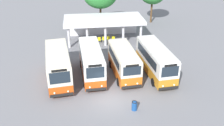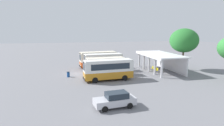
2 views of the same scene
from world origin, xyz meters
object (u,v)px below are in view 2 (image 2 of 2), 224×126
city_bus_nearest_orange (98,59)px  parked_car_flank (115,100)px  city_bus_middle_cream (105,66)px  waiting_chair_middle_seat (156,69)px  waiting_chair_fourth_seat (157,70)px  city_bus_second_in_row (103,62)px  city_bus_fourth_amber (108,69)px  litter_bin_apron (68,74)px  waiting_chair_second_from_end (154,68)px  waiting_chair_end_by_column (152,68)px

city_bus_nearest_orange → parked_car_flank: (21.52, -1.78, -1.05)m
city_bus_middle_cream → waiting_chair_middle_seat: (-0.47, 10.01, -1.22)m
waiting_chair_middle_seat → waiting_chair_fourth_seat: bearing=-10.0°
city_bus_second_in_row → city_bus_middle_cream: bearing=-4.9°
city_bus_second_in_row → waiting_chair_fourth_seat: size_ratio=8.78×
city_bus_fourth_amber → parked_car_flank: bearing=-8.6°
city_bus_nearest_orange → litter_bin_apron: (6.98, -6.32, -1.42)m
city_bus_nearest_orange → waiting_chair_second_from_end: size_ratio=9.19×
waiting_chair_middle_seat → city_bus_middle_cream: bearing=-87.3°
city_bus_second_in_row → waiting_chair_fourth_seat: city_bus_second_in_row is taller
city_bus_nearest_orange → waiting_chair_fourth_seat: 12.49m
city_bus_middle_cream → waiting_chair_fourth_seat: size_ratio=8.12×
waiting_chair_end_by_column → city_bus_nearest_orange: bearing=-117.6°
waiting_chair_end_by_column → waiting_chair_middle_seat: (1.40, 0.10, 0.00)m
waiting_chair_fourth_seat → city_bus_nearest_orange: bearing=-126.3°
parked_car_flank → waiting_chair_fourth_seat: (-14.17, 11.79, -0.31)m
waiting_chair_fourth_seat → litter_bin_apron: litter_bin_apron is taller
parked_car_flank → waiting_chair_middle_seat: bearing=141.3°
waiting_chair_end_by_column → waiting_chair_middle_seat: bearing=3.9°
parked_car_flank → waiting_chair_second_from_end: (-15.57, 11.90, -0.31)m
waiting_chair_middle_seat → waiting_chair_fourth_seat: same height
city_bus_second_in_row → waiting_chair_end_by_column: city_bus_second_in_row is taller
waiting_chair_second_from_end → waiting_chair_middle_seat: size_ratio=1.00×
city_bus_middle_cream → waiting_chair_middle_seat: bearing=92.7°
city_bus_second_in_row → parked_car_flank: city_bus_second_in_row is taller
waiting_chair_end_by_column → litter_bin_apron: litter_bin_apron is taller
waiting_chair_middle_seat → waiting_chair_fourth_seat: size_ratio=1.00×
city_bus_nearest_orange → city_bus_fourth_amber: size_ratio=0.99×
parked_car_flank → waiting_chair_second_from_end: bearing=142.6°
parked_car_flank → waiting_chair_end_by_column: (-16.27, 11.81, -0.31)m
city_bus_second_in_row → parked_car_flank: (17.96, -2.20, -1.04)m
parked_car_flank → waiting_chair_second_from_end: size_ratio=5.20×
waiting_chair_end_by_column → waiting_chair_fourth_seat: (2.10, -0.03, 0.00)m
city_bus_middle_cream → waiting_chair_fourth_seat: bearing=88.6°
city_bus_middle_cream → parked_car_flank: 14.55m
waiting_chair_end_by_column → waiting_chair_fourth_seat: bearing=-0.8°
waiting_chair_end_by_column → waiting_chair_second_from_end: 0.71m
city_bus_middle_cream → waiting_chair_second_from_end: bearing=96.7°
waiting_chair_middle_seat → city_bus_second_in_row: bearing=-107.7°
waiting_chair_end_by_column → litter_bin_apron: 16.45m
waiting_chair_second_from_end → city_bus_second_in_row: bearing=-103.8°
city_bus_middle_cream → city_bus_nearest_orange: bearing=-179.1°
city_bus_fourth_amber → parked_car_flank: (10.84, -1.64, -1.00)m
city_bus_second_in_row → litter_bin_apron: size_ratio=8.39×
city_bus_fourth_amber → waiting_chair_fourth_seat: size_ratio=9.27×
parked_car_flank → waiting_chair_second_from_end: parked_car_flank is taller
city_bus_nearest_orange → city_bus_fourth_amber: bearing=-0.7°
city_bus_middle_cream → waiting_chair_end_by_column: (-1.87, 9.92, -1.22)m
city_bus_second_in_row → city_bus_fourth_amber: 7.14m
waiting_chair_middle_seat → litter_bin_apron: 16.46m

